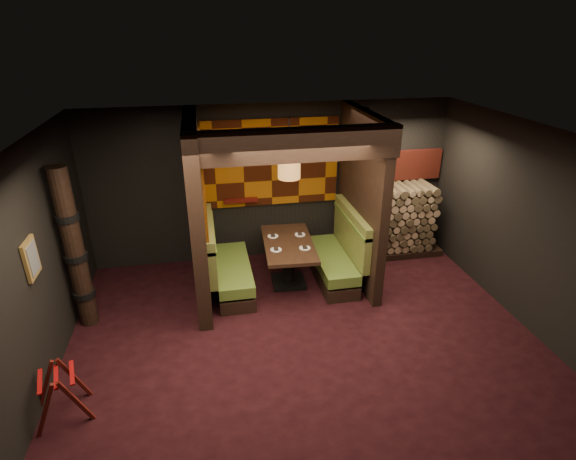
{
  "coord_description": "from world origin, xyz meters",
  "views": [
    {
      "loc": [
        -1.21,
        -4.88,
        4.06
      ],
      "look_at": [
        0.0,
        1.3,
        1.15
      ],
      "focal_mm": 28.0,
      "sensor_mm": 36.0,
      "label": 1
    }
  ],
  "objects_px": {
    "firewood_stack": "(396,220)",
    "totem_column": "(75,251)",
    "booth_bench_right": "(337,257)",
    "booth_bench_left": "(227,267)",
    "pendant_lamp": "(289,164)",
    "luggage_rack": "(60,392)",
    "dining_table": "(288,255)"
  },
  "relations": [
    {
      "from": "booth_bench_right",
      "to": "dining_table",
      "type": "bearing_deg",
      "value": -177.76
    },
    {
      "from": "totem_column",
      "to": "booth_bench_right",
      "type": "bearing_deg",
      "value": 7.86
    },
    {
      "from": "booth_bench_right",
      "to": "luggage_rack",
      "type": "relative_size",
      "value": 2.25
    },
    {
      "from": "dining_table",
      "to": "firewood_stack",
      "type": "xyz_separation_m",
      "value": [
        2.22,
        0.73,
        0.14
      ]
    },
    {
      "from": "booth_bench_right",
      "to": "firewood_stack",
      "type": "xyz_separation_m",
      "value": [
        1.35,
        0.7,
        0.28
      ]
    },
    {
      "from": "booth_bench_right",
      "to": "firewood_stack",
      "type": "bearing_deg",
      "value": 27.35
    },
    {
      "from": "booth_bench_right",
      "to": "totem_column",
      "type": "height_order",
      "value": "totem_column"
    },
    {
      "from": "booth_bench_right",
      "to": "pendant_lamp",
      "type": "relative_size",
      "value": 1.68
    },
    {
      "from": "dining_table",
      "to": "firewood_stack",
      "type": "distance_m",
      "value": 2.34
    },
    {
      "from": "dining_table",
      "to": "luggage_rack",
      "type": "relative_size",
      "value": 2.14
    },
    {
      "from": "pendant_lamp",
      "to": "firewood_stack",
      "type": "bearing_deg",
      "value": 19.48
    },
    {
      "from": "dining_table",
      "to": "pendant_lamp",
      "type": "bearing_deg",
      "value": -90.0
    },
    {
      "from": "totem_column",
      "to": "dining_table",
      "type": "bearing_deg",
      "value": 9.4
    },
    {
      "from": "booth_bench_left",
      "to": "totem_column",
      "type": "distance_m",
      "value": 2.3
    },
    {
      "from": "booth_bench_left",
      "to": "firewood_stack",
      "type": "xyz_separation_m",
      "value": [
        3.25,
        0.7,
        0.28
      ]
    },
    {
      "from": "firewood_stack",
      "to": "luggage_rack",
      "type": "bearing_deg",
      "value": -149.92
    },
    {
      "from": "booth_bench_right",
      "to": "dining_table",
      "type": "height_order",
      "value": "booth_bench_right"
    },
    {
      "from": "pendant_lamp",
      "to": "firewood_stack",
      "type": "height_order",
      "value": "pendant_lamp"
    },
    {
      "from": "booth_bench_left",
      "to": "pendant_lamp",
      "type": "height_order",
      "value": "pendant_lamp"
    },
    {
      "from": "luggage_rack",
      "to": "totem_column",
      "type": "distance_m",
      "value": 1.99
    },
    {
      "from": "booth_bench_right",
      "to": "luggage_rack",
      "type": "bearing_deg",
      "value": -149.01
    },
    {
      "from": "firewood_stack",
      "to": "totem_column",
      "type": "bearing_deg",
      "value": -166.81
    },
    {
      "from": "booth_bench_right",
      "to": "pendant_lamp",
      "type": "height_order",
      "value": "pendant_lamp"
    },
    {
      "from": "pendant_lamp",
      "to": "totem_column",
      "type": "xyz_separation_m",
      "value": [
        -3.12,
        -0.47,
        -0.94
      ]
    },
    {
      "from": "pendant_lamp",
      "to": "luggage_rack",
      "type": "relative_size",
      "value": 1.34
    },
    {
      "from": "totem_column",
      "to": "firewood_stack",
      "type": "relative_size",
      "value": 1.39
    },
    {
      "from": "totem_column",
      "to": "firewood_stack",
      "type": "bearing_deg",
      "value": 13.19
    },
    {
      "from": "booth_bench_left",
      "to": "luggage_rack",
      "type": "height_order",
      "value": "booth_bench_left"
    },
    {
      "from": "booth_bench_left",
      "to": "firewood_stack",
      "type": "distance_m",
      "value": 3.33
    },
    {
      "from": "firewood_stack",
      "to": "pendant_lamp",
      "type": "bearing_deg",
      "value": -160.52
    },
    {
      "from": "pendant_lamp",
      "to": "booth_bench_left",
      "type": "bearing_deg",
      "value": 175.36
    },
    {
      "from": "booth_bench_right",
      "to": "pendant_lamp",
      "type": "bearing_deg",
      "value": -174.46
    }
  ]
}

